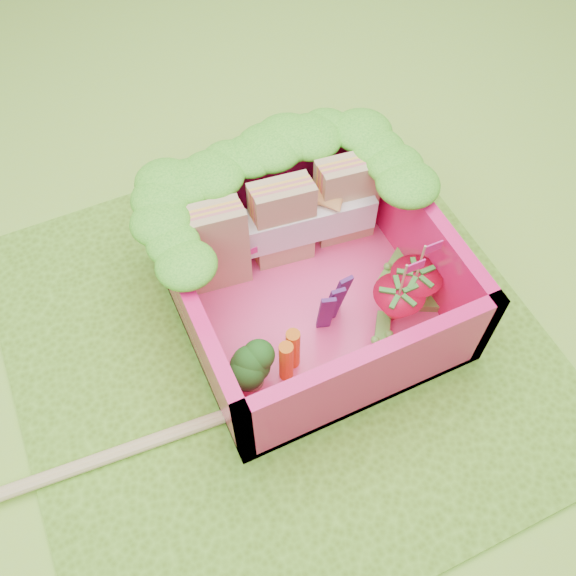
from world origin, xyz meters
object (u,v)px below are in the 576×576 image
(strawberry_right, at_px, (413,289))
(chopsticks, at_px, (87,464))
(sandwich_stack, at_px, (283,223))
(broccoli, at_px, (250,365))
(strawberry_left, at_px, (396,307))
(bento_box, at_px, (310,277))

(strawberry_right, height_order, chopsticks, strawberry_right)
(sandwich_stack, height_order, chopsticks, sandwich_stack)
(broccoli, bearing_deg, chopsticks, -176.32)
(broccoli, distance_m, chopsticks, 0.87)
(strawberry_left, bearing_deg, strawberry_right, 23.48)
(sandwich_stack, relative_size, strawberry_right, 2.13)
(strawberry_right, xyz_separation_m, chopsticks, (-1.77, -0.12, -0.16))
(bento_box, height_order, sandwich_stack, sandwich_stack)
(sandwich_stack, bearing_deg, bento_box, -91.10)
(sandwich_stack, xyz_separation_m, strawberry_left, (0.33, -0.63, -0.13))
(strawberry_left, xyz_separation_m, chopsticks, (-1.64, -0.06, -0.16))
(sandwich_stack, distance_m, broccoli, 0.79)
(sandwich_stack, bearing_deg, strawberry_left, -62.14)
(strawberry_left, distance_m, chopsticks, 1.65)
(bento_box, height_order, strawberry_right, same)
(bento_box, relative_size, chopsticks, 0.57)
(bento_box, bearing_deg, sandwich_stack, 88.90)
(sandwich_stack, bearing_deg, chopsticks, -152.10)
(bento_box, distance_m, strawberry_left, 0.46)
(bento_box, bearing_deg, strawberry_right, -26.54)
(sandwich_stack, height_order, strawberry_left, sandwich_stack)
(sandwich_stack, relative_size, strawberry_left, 2.15)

